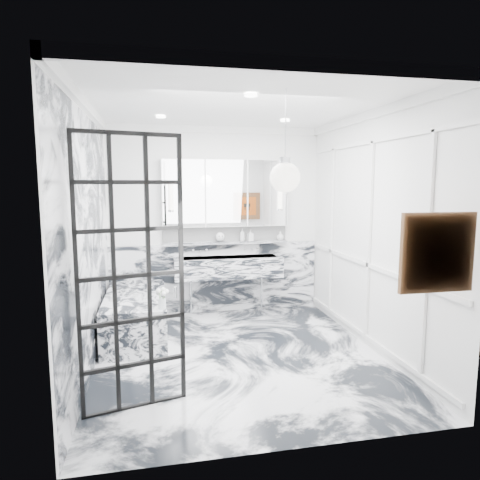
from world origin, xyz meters
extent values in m
plane|color=silver|center=(0.00, 0.00, 0.00)|extent=(3.60, 3.60, 0.00)
plane|color=white|center=(0.00, 0.00, 2.80)|extent=(3.60, 3.60, 0.00)
plane|color=white|center=(0.00, 1.80, 1.40)|extent=(3.60, 0.00, 3.60)
plane|color=white|center=(0.00, -1.80, 1.40)|extent=(3.60, 0.00, 3.60)
plane|color=white|center=(-1.60, 0.00, 1.40)|extent=(0.00, 3.60, 3.60)
plane|color=white|center=(1.60, 0.00, 1.40)|extent=(0.00, 3.60, 3.60)
cube|color=silver|center=(0.00, 1.78, 0.53)|extent=(3.18, 0.05, 1.05)
cube|color=silver|center=(-1.59, 0.00, 1.34)|extent=(0.02, 3.56, 2.68)
cube|color=white|center=(1.58, 0.00, 1.30)|extent=(0.03, 3.40, 2.30)
imported|color=#8C5919|center=(0.40, 1.71, 1.19)|extent=(0.10, 0.10, 0.19)
imported|color=#4C4C51|center=(0.52, 1.71, 1.18)|extent=(0.09, 0.09, 0.18)
imported|color=silver|center=(1.00, 1.71, 1.16)|extent=(0.13, 0.13, 0.14)
sphere|color=white|center=(0.06, 1.71, 1.17)|extent=(0.14, 0.14, 0.14)
cylinder|color=#8C5919|center=(0.52, 1.71, 1.14)|extent=(0.04, 0.04, 0.10)
cylinder|color=silver|center=(-0.85, 0.18, 0.61)|extent=(0.09, 0.09, 0.12)
cube|color=#CC4814|center=(1.20, -1.76, 1.44)|extent=(0.52, 0.05, 0.52)
sphere|color=white|center=(0.18, -1.10, 2.02)|extent=(0.26, 0.26, 0.26)
cube|color=silver|center=(0.15, 1.55, 0.73)|extent=(1.60, 0.45, 0.30)
cube|color=silver|center=(0.15, 1.72, 1.07)|extent=(1.90, 0.14, 0.04)
cube|color=white|center=(0.15, 1.78, 1.21)|extent=(1.90, 0.03, 0.23)
cube|color=white|center=(0.15, 1.73, 1.82)|extent=(1.90, 0.16, 1.00)
cylinder|color=white|center=(-0.67, 1.63, 1.78)|extent=(0.07, 0.07, 0.40)
cylinder|color=white|center=(0.97, 1.63, 1.78)|extent=(0.07, 0.07, 0.40)
cube|color=silver|center=(-1.18, 0.90, 0.28)|extent=(0.75, 1.65, 0.55)
camera|label=1|loc=(-0.92, -4.61, 1.97)|focal=32.00mm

